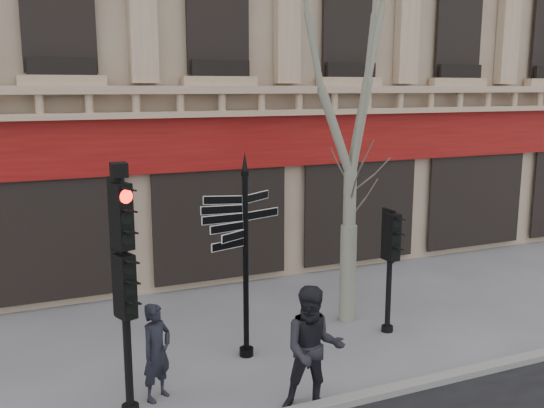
{
  "coord_description": "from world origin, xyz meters",
  "views": [
    {
      "loc": [
        -4.65,
        -8.95,
        4.91
      ],
      "look_at": [
        -0.49,
        0.6,
        2.89
      ],
      "focal_mm": 40.0,
      "sensor_mm": 36.0,
      "label": 1
    }
  ],
  "objects": [
    {
      "name": "traffic_signal_secondary",
      "position": [
        2.17,
        0.8,
        1.73
      ],
      "size": [
        0.42,
        0.3,
        2.48
      ],
      "rotation": [
        0.0,
        0.0,
        0.01
      ],
      "color": "black",
      "rests_on": "ground"
    },
    {
      "name": "traffic_signal_main",
      "position": [
        -3.25,
        -0.31,
        2.44
      ],
      "size": [
        0.5,
        0.43,
        3.86
      ],
      "rotation": [
        0.0,
        0.0,
        0.34
      ],
      "color": "black",
      "rests_on": "ground"
    },
    {
      "name": "pedestrian_b",
      "position": [
        -0.63,
        -1.3,
        0.99
      ],
      "size": [
        1.16,
        1.04,
        1.98
      ],
      "primitive_type": "imported",
      "rotation": [
        0.0,
        0.0,
        -0.35
      ],
      "color": "black",
      "rests_on": "ground"
    },
    {
      "name": "plane_tree",
      "position": [
        1.72,
        1.65,
        5.66
      ],
      "size": [
        3.04,
        3.04,
        8.07
      ],
      "color": "gray",
      "rests_on": "ground"
    },
    {
      "name": "pedestrian_a",
      "position": [
        -2.75,
        -0.02,
        0.8
      ],
      "size": [
        0.69,
        0.64,
        1.59
      ],
      "primitive_type": "imported",
      "rotation": [
        0.0,
        0.0,
        0.59
      ],
      "color": "black",
      "rests_on": "ground"
    },
    {
      "name": "kerb",
      "position": [
        0.0,
        -1.4,
        0.06
      ],
      "size": [
        80.0,
        0.25,
        0.12
      ],
      "primitive_type": "cube",
      "color": "gray",
      "rests_on": "ground"
    },
    {
      "name": "fingerpost",
      "position": [
        -0.88,
        0.89,
        2.56
      ],
      "size": [
        1.78,
        1.78,
        3.81
      ],
      "rotation": [
        0.0,
        0.0,
        0.12
      ],
      "color": "black",
      "rests_on": "ground"
    },
    {
      "name": "ground",
      "position": [
        0.0,
        0.0,
        0.0
      ],
      "size": [
        80.0,
        80.0,
        0.0
      ],
      "primitive_type": "plane",
      "color": "slate",
      "rests_on": "ground"
    }
  ]
}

